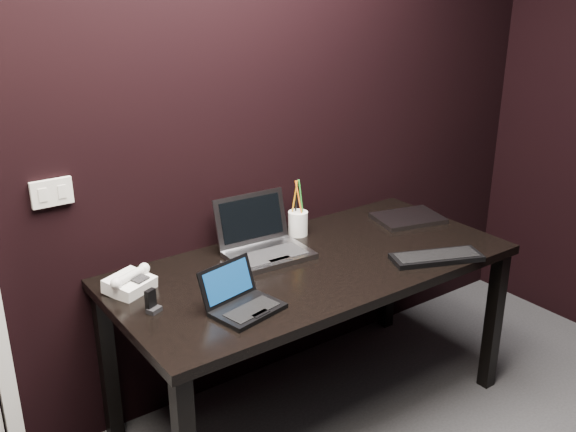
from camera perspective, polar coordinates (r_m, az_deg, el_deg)
wall_back at (r=2.68m, az=-8.00°, el=8.26°), size 4.00×0.00×4.00m
wall_switch at (r=2.50m, az=-20.26°, el=1.96°), size 0.15×0.02×0.10m
desk at (r=2.73m, az=2.27°, el=-5.55°), size 1.70×0.80×0.74m
netbook at (r=2.32m, az=-4.10°, el=-7.59°), size 0.28×0.26×0.16m
silver_laptop at (r=2.75m, az=-2.13°, el=-2.54°), size 0.36×0.33×0.24m
ext_keyboard at (r=2.78m, az=13.07°, el=-3.59°), size 0.41×0.27×0.02m
closed_laptop at (r=3.19m, az=10.62°, el=-0.18°), size 0.36×0.30×0.02m
desk_phone at (r=2.51m, az=-13.87°, el=-5.78°), size 0.20×0.20×0.10m
mobile_phone at (r=2.35m, az=-12.01°, el=-7.61°), size 0.06×0.06×0.09m
pen_cup at (r=2.94m, az=0.89°, el=-0.55°), size 0.11×0.11×0.26m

